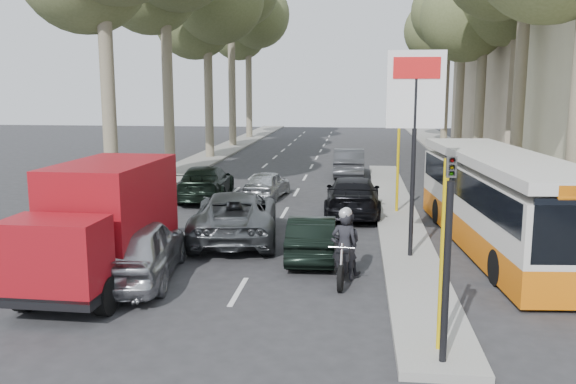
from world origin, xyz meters
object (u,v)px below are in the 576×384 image
object	(u,v)px
dark_hatchback	(312,237)
motorcycle	(345,246)
silver_hatchback	(137,249)
red_truck	(103,221)
city_bus	(500,199)

from	to	relation	value
dark_hatchback	motorcycle	xyz separation A→B (m)	(0.93, -1.77, 0.23)
silver_hatchback	dark_hatchback	size ratio (longest dim) A/B	1.26
silver_hatchback	red_truck	size ratio (longest dim) A/B	0.84
silver_hatchback	city_bus	xyz separation A→B (m)	(9.41, 4.08, 0.69)
silver_hatchback	motorcycle	bearing A→B (deg)	-179.71
silver_hatchback	dark_hatchback	distance (m)	4.76
silver_hatchback	dark_hatchback	bearing A→B (deg)	-156.43
silver_hatchback	city_bus	distance (m)	10.28
red_truck	motorcycle	size ratio (longest dim) A/B	2.54
city_bus	motorcycle	distance (m)	5.60
city_bus	motorcycle	size ratio (longest dim) A/B	5.03
dark_hatchback	motorcycle	bearing A→B (deg)	116.03
silver_hatchback	red_truck	world-z (taller)	red_truck
city_bus	dark_hatchback	bearing A→B (deg)	-167.63
silver_hatchback	dark_hatchback	world-z (taller)	silver_hatchback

